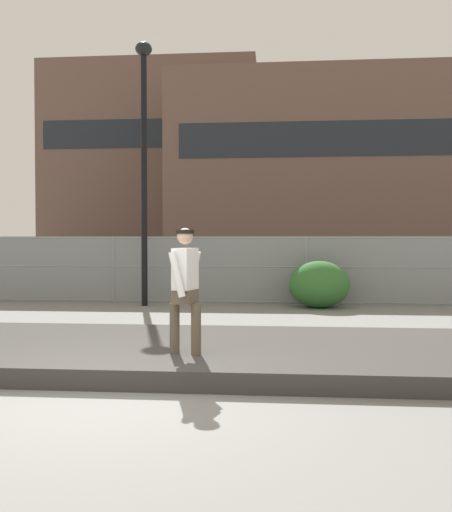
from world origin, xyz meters
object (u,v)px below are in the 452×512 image
object	(u,v)px
skateboard	(185,368)
parked_car_near	(136,269)
shrub_left	(319,284)
skater	(185,288)
street_lamp	(144,143)

from	to	relation	value
skateboard	parked_car_near	size ratio (longest dim) A/B	0.19
skateboard	shrub_left	bearing A→B (deg)	72.83
skater	parked_car_near	xyz separation A→B (m)	(-3.25, 10.24, -0.27)
street_lamp	parked_car_near	distance (m)	4.54
skateboard	skater	xyz separation A→B (m)	(0.00, 0.00, 1.06)
street_lamp	parked_car_near	bearing A→B (deg)	108.82
skater	street_lamp	size ratio (longest dim) A/B	0.26
skateboard	street_lamp	world-z (taller)	street_lamp
skateboard	parked_car_near	bearing A→B (deg)	107.61
street_lamp	shrub_left	distance (m)	5.91
shrub_left	street_lamp	bearing A→B (deg)	179.08
skateboard	shrub_left	world-z (taller)	shrub_left
skateboard	shrub_left	xyz separation A→B (m)	(2.29, 7.41, 0.55)
street_lamp	parked_car_near	size ratio (longest dim) A/B	1.57
skater	shrub_left	distance (m)	7.77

